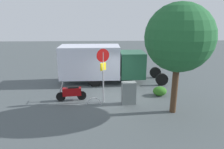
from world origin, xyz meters
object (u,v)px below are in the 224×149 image
object	(u,v)px
motorcycle	(72,92)
bike_rack_hoop	(94,104)
utility_cabinet	(129,93)
stop_sign	(103,67)
street_tree	(179,38)
box_truck_near	(103,62)

from	to	relation	value
motorcycle	bike_rack_hoop	size ratio (longest dim) A/B	2.13
utility_cabinet	stop_sign	bearing A→B (deg)	-11.24
motorcycle	stop_sign	xyz separation A→B (m)	(-1.91, 0.34, 1.62)
street_tree	utility_cabinet	bearing A→B (deg)	-27.29
box_truck_near	bike_rack_hoop	bearing A→B (deg)	-97.19
motorcycle	utility_cabinet	size ratio (longest dim) A/B	1.37
bike_rack_hoop	utility_cabinet	bearing A→B (deg)	-179.30
street_tree	bike_rack_hoop	distance (m)	5.89
utility_cabinet	bike_rack_hoop	xyz separation A→B (m)	(2.00, 0.02, -0.66)
utility_cabinet	bike_rack_hoop	distance (m)	2.10
motorcycle	utility_cabinet	xyz separation A→B (m)	(-3.38, 0.63, 0.14)
bike_rack_hoop	street_tree	bearing A→B (deg)	165.03
stop_sign	bike_rack_hoop	bearing A→B (deg)	30.68
street_tree	utility_cabinet	size ratio (longest dim) A/B	4.26
utility_cabinet	box_truck_near	bearing A→B (deg)	-70.14
motorcycle	utility_cabinet	bearing A→B (deg)	163.20
utility_cabinet	bike_rack_hoop	bearing A→B (deg)	0.70
motorcycle	street_tree	bearing A→B (deg)	156.11
box_truck_near	bike_rack_hoop	world-z (taller)	box_truck_near
stop_sign	utility_cabinet	bearing A→B (deg)	168.76
motorcycle	street_tree	size ratio (longest dim) A/B	0.32
street_tree	motorcycle	bearing A→B (deg)	-17.62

